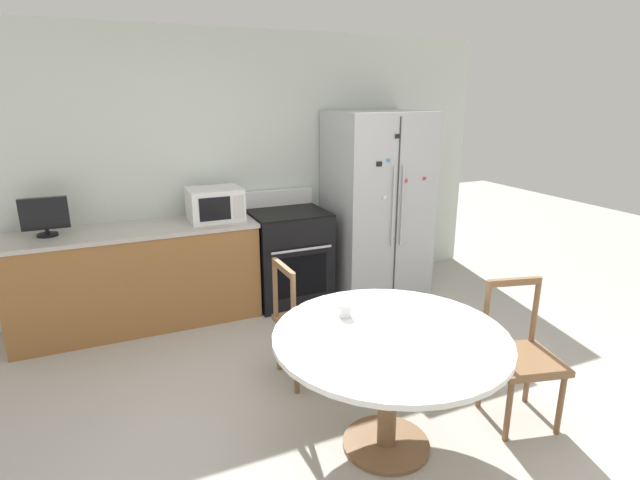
{
  "coord_description": "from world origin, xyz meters",
  "views": [
    {
      "loc": [
        -1.39,
        -2.17,
        2.03
      ],
      "look_at": [
        0.1,
        1.15,
        0.95
      ],
      "focal_mm": 28.0,
      "sensor_mm": 36.0,
      "label": 1
    }
  ],
  "objects": [
    {
      "name": "oven_range",
      "position": [
        0.25,
        2.26,
        0.47
      ],
      "size": [
        0.73,
        0.68,
        1.08
      ],
      "color": "black",
      "rests_on": "ground_plane"
    },
    {
      "name": "microwave",
      "position": [
        -0.44,
        2.29,
        1.05
      ],
      "size": [
        0.47,
        0.4,
        0.3
      ],
      "color": "white",
      "rests_on": "kitchen_counter"
    },
    {
      "name": "dining_table",
      "position": [
        -0.0,
        -0.04,
        0.61
      ],
      "size": [
        1.33,
        1.33,
        0.74
      ],
      "color": "white",
      "rests_on": "ground_plane"
    },
    {
      "name": "candle_glass",
      "position": [
        -0.13,
        0.27,
        0.77
      ],
      "size": [
        0.08,
        0.08,
        0.08
      ],
      "color": "silver",
      "rests_on": "dining_table"
    },
    {
      "name": "kitchen_counter",
      "position": [
        -1.16,
        2.29,
        0.45
      ],
      "size": [
        2.09,
        0.64,
        0.9
      ],
      "color": "#936033",
      "rests_on": "ground_plane"
    },
    {
      "name": "countertop_tv",
      "position": [
        -1.82,
        2.32,
        1.07
      ],
      "size": [
        0.36,
        0.16,
        0.32
      ],
      "color": "black",
      "rests_on": "kitchen_counter"
    },
    {
      "name": "dining_chair_right",
      "position": [
        0.9,
        -0.14,
        0.43
      ],
      "size": [
        0.51,
        0.51,
        0.9
      ],
      "rotation": [
        0.0,
        0.0,
        2.9
      ],
      "color": "brown",
      "rests_on": "ground_plane"
    },
    {
      "name": "ground_plane",
      "position": [
        0.0,
        0.0,
        0.0
      ],
      "size": [
        14.0,
        14.0,
        0.0
      ],
      "primitive_type": "plane",
      "color": "#B2ADA3"
    },
    {
      "name": "back_wall",
      "position": [
        0.0,
        2.65,
        1.3
      ],
      "size": [
        5.2,
        0.1,
        2.6
      ],
      "color": "silver",
      "rests_on": "ground_plane"
    },
    {
      "name": "refrigerator",
      "position": [
        1.21,
        2.2,
        0.93
      ],
      "size": [
        0.95,
        0.79,
        1.85
      ],
      "color": "#B2B5BA",
      "rests_on": "ground_plane"
    },
    {
      "name": "dining_chair_far",
      "position": [
        -0.15,
        0.86,
        0.43
      ],
      "size": [
        0.43,
        0.43,
        0.9
      ],
      "rotation": [
        0.0,
        0.0,
        4.74
      ],
      "color": "brown",
      "rests_on": "ground_plane"
    }
  ]
}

